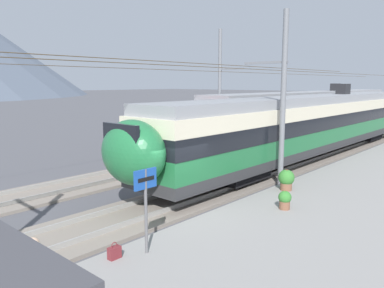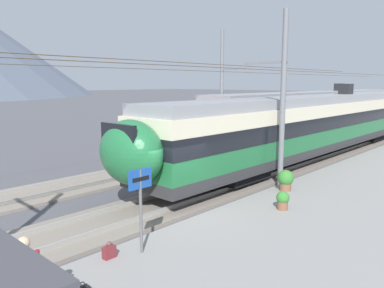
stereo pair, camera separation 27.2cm
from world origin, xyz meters
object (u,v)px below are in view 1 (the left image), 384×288
Objects in this scene: train_near_platform at (312,123)px; catenary_mast_far_side at (221,88)px; train_far_track at (312,110)px; potted_plant_platform_edge at (286,179)px; potted_plant_by_shelter at (285,199)px; platform_sign at (146,192)px; catenary_mast_mid at (280,97)px; passenger_walking at (35,278)px; handbag_near_sign at (114,252)px.

catenary_mast_far_side reaches higher than train_near_platform.
potted_plant_platform_edge is at bearing -157.78° from train_far_track.
potted_plant_by_shelter is at bearing -133.46° from catenary_mast_far_side.
platform_sign is at bearing -169.41° from train_near_platform.
catenary_mast_far_side is 22.67× the size of platform_sign.
train_near_platform is at bearing 18.80° from potted_plant_platform_edge.
potted_plant_platform_edge reaches higher than potted_plant_by_shelter.
train_far_track is 22.84m from potted_plant_by_shelter.
train_far_track is (10.63, 4.90, 0.00)m from train_near_platform.
train_near_platform is at bearing -86.50° from catenary_mast_far_side.
potted_plant_by_shelter is at bearing -157.25° from train_far_track.
catenary_mast_mid reaches higher than platform_sign.
train_far_track is at bearing 22.22° from potted_plant_platform_edge.
potted_plant_by_shelter is at bearing -0.55° from passenger_walking.
catenary_mast_far_side is 12.72m from potted_plant_platform_edge.
train_near_platform is 67.47× the size of handbag_near_sign.
catenary_mast_mid is 1.00× the size of catenary_mast_far_side.
platform_sign is at bearing 14.60° from passenger_walking.
train_far_track is 20.41m from potted_plant_platform_edge.
platform_sign is 5.09× the size of handbag_near_sign.
platform_sign is at bearing -163.45° from train_far_track.
passenger_walking is at bearing -154.65° from handbag_near_sign.
train_near_platform is 17.25× the size of passenger_walking.
catenary_mast_far_side is at bearing 50.34° from potted_plant_platform_edge.
passenger_walking is at bearing -174.63° from potted_plant_platform_edge.
handbag_near_sign is 0.67× the size of potted_plant_by_shelter.
catenary_mast_far_side is 19.02m from handbag_near_sign.
potted_plant_platform_edge is at bearing 27.15° from potted_plant_by_shelter.
catenary_mast_far_side reaches higher than train_far_track.
passenger_walking is at bearing -163.67° from train_far_track.
train_near_platform is 6.94m from catenary_mast_far_side.
potted_plant_by_shelter is (-9.97, -10.53, -3.62)m from catenary_mast_far_side.
platform_sign is 5.69m from potted_plant_by_shelter.
train_near_platform is 13.26× the size of platform_sign.
potted_plant_platform_edge is at bearing -137.79° from catenary_mast_mid.
catenary_mast_mid is 5.21m from potted_plant_by_shelter.
catenary_mast_mid is 9.14m from platform_sign.
catenary_mast_far_side reaches higher than passenger_walking.
platform_sign is 1.68m from handbag_near_sign.
passenger_walking is (-19.14, -3.82, -0.98)m from train_near_platform.
potted_plant_platform_edge is (10.93, 1.03, -0.47)m from passenger_walking.
catenary_mast_mid is (-17.66, -6.62, 1.75)m from train_far_track.
passenger_walking is at bearing -168.71° from train_near_platform.
potted_plant_platform_edge is at bearing 1.26° from platform_sign.
train_near_platform is at bearing 11.29° from passenger_walking.
platform_sign is at bearing -178.74° from potted_plant_platform_edge.
handbag_near_sign is (-0.75, 0.35, -1.46)m from platform_sign.
train_far_track is at bearing -8.84° from catenary_mast_far_side.
catenary_mast_far_side is 29.49× the size of passenger_walking.
passenger_walking is at bearing -150.87° from catenary_mast_far_side.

